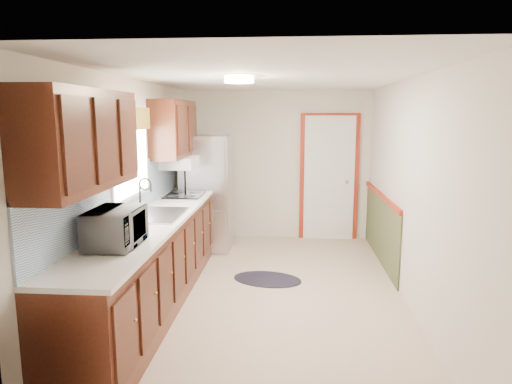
# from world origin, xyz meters

# --- Properties ---
(room_shell) EXTENTS (3.20, 5.20, 2.52)m
(room_shell) POSITION_xyz_m (0.00, 0.00, 1.20)
(room_shell) COLOR tan
(room_shell) RESTS_ON ground
(kitchen_run) EXTENTS (0.63, 4.00, 2.20)m
(kitchen_run) POSITION_xyz_m (-1.24, -0.29, 0.81)
(kitchen_run) COLOR #3E180E
(kitchen_run) RESTS_ON ground
(back_wall_trim) EXTENTS (1.12, 2.30, 2.08)m
(back_wall_trim) POSITION_xyz_m (0.99, 2.21, 0.89)
(back_wall_trim) COLOR maroon
(back_wall_trim) RESTS_ON ground
(ceiling_fixture) EXTENTS (0.30, 0.30, 0.06)m
(ceiling_fixture) POSITION_xyz_m (-0.30, -0.20, 2.36)
(ceiling_fixture) COLOR #FFD88C
(ceiling_fixture) RESTS_ON room_shell
(microwave) EXTENTS (0.32, 0.57, 0.38)m
(microwave) POSITION_xyz_m (-1.20, -1.36, 1.13)
(microwave) COLOR white
(microwave) RESTS_ON kitchen_run
(refrigerator) EXTENTS (0.73, 0.72, 1.71)m
(refrigerator) POSITION_xyz_m (-1.02, 1.75, 0.86)
(refrigerator) COLOR #B7B7BC
(refrigerator) RESTS_ON ground
(rug) EXTENTS (0.95, 0.72, 0.01)m
(rug) POSITION_xyz_m (-0.04, 0.46, 0.01)
(rug) COLOR black
(rug) RESTS_ON ground
(cooktop) EXTENTS (0.48, 0.58, 0.02)m
(cooktop) POSITION_xyz_m (-1.19, 1.04, 0.95)
(cooktop) COLOR black
(cooktop) RESTS_ON kitchen_run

